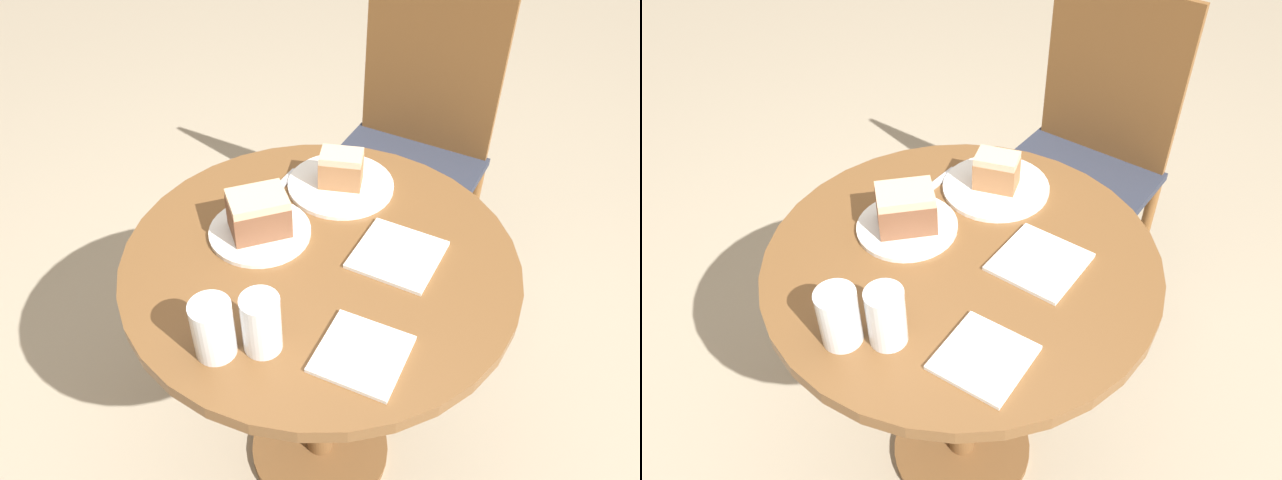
% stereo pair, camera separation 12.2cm
% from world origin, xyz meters
% --- Properties ---
extents(ground_plane, '(8.00, 8.00, 0.00)m').
position_xyz_m(ground_plane, '(0.00, 0.00, 0.00)').
color(ground_plane, tan).
extents(table, '(0.80, 0.80, 0.75)m').
position_xyz_m(table, '(0.00, 0.00, 0.59)').
color(table, brown).
rests_on(table, ground_plane).
extents(chair, '(0.46, 0.43, 1.00)m').
position_xyz_m(chair, '(-0.09, 0.78, 0.52)').
color(chair, brown).
rests_on(chair, ground_plane).
extents(plate_near, '(0.24, 0.24, 0.01)m').
position_xyz_m(plate_near, '(-0.06, 0.22, 0.76)').
color(plate_near, white).
rests_on(plate_near, table).
extents(plate_far, '(0.21, 0.21, 0.01)m').
position_xyz_m(plate_far, '(-0.14, -0.00, 0.76)').
color(plate_far, white).
rests_on(plate_far, table).
extents(cake_slice_near, '(0.11, 0.09, 0.08)m').
position_xyz_m(cake_slice_near, '(-0.06, 0.22, 0.80)').
color(cake_slice_near, '#9E6B42').
rests_on(cake_slice_near, plate_near).
extents(cake_slice_far, '(0.15, 0.15, 0.09)m').
position_xyz_m(cake_slice_far, '(-0.14, -0.00, 0.81)').
color(cake_slice_far, brown).
rests_on(cake_slice_far, plate_far).
extents(glass_lemonade, '(0.07, 0.07, 0.12)m').
position_xyz_m(glass_lemonade, '(0.02, -0.25, 0.81)').
color(glass_lemonade, beige).
rests_on(glass_lemonade, table).
extents(glass_water, '(0.07, 0.07, 0.11)m').
position_xyz_m(glass_water, '(-0.05, -0.29, 0.80)').
color(glass_water, silver).
rests_on(glass_water, table).
extents(napkin_stack, '(0.16, 0.16, 0.01)m').
position_xyz_m(napkin_stack, '(0.14, 0.07, 0.76)').
color(napkin_stack, white).
rests_on(napkin_stack, table).
extents(fork, '(0.02, 0.18, 0.00)m').
position_xyz_m(fork, '(-0.18, 0.14, 0.75)').
color(fork, silver).
rests_on(fork, table).
extents(napkin_side, '(0.15, 0.15, 0.01)m').
position_xyz_m(napkin_side, '(0.18, -0.19, 0.76)').
color(napkin_side, white).
rests_on(napkin_side, table).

